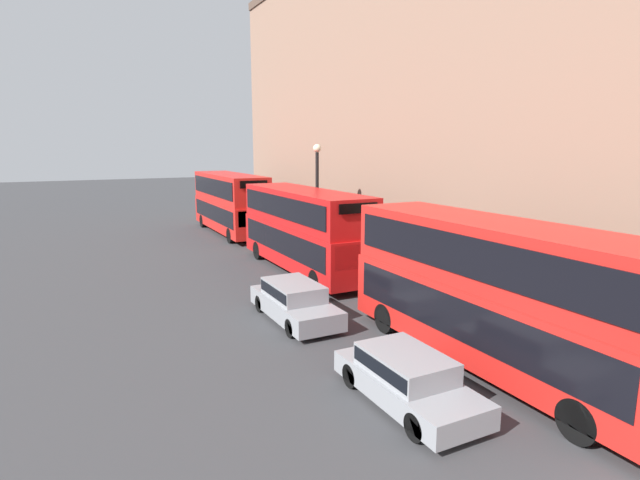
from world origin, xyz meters
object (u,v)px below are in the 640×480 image
object	(u,v)px
bus_second_in_queue	(304,227)
car_hatchback	(294,300)
pedestrian	(257,218)
bus_third_in_queue	(230,201)
bus_leading	(495,289)
car_dark_sedan	(407,377)

from	to	relation	value
bus_second_in_queue	car_hatchback	size ratio (longest dim) A/B	2.28
bus_second_in_queue	pedestrian	distance (m)	13.92
bus_third_in_queue	car_hatchback	world-z (taller)	bus_third_in_queue
bus_third_in_queue	pedestrian	bearing A→B (deg)	24.16
bus_leading	car_hatchback	world-z (taller)	bus_leading
bus_second_in_queue	car_dark_sedan	xyz separation A→B (m)	(-3.40, -13.15, -1.60)
car_hatchback	car_dark_sedan	bearing A→B (deg)	-90.00
bus_third_in_queue	car_dark_sedan	xyz separation A→B (m)	(-3.40, -25.72, -1.68)
bus_leading	car_dark_sedan	distance (m)	3.82
car_dark_sedan	pedestrian	bearing A→B (deg)	77.80
bus_leading	car_hatchback	bearing A→B (deg)	118.87
bus_third_in_queue	car_hatchback	xyz separation A→B (m)	(-3.40, -18.97, -1.63)
car_hatchback	pedestrian	xyz separation A→B (m)	(5.79, 20.04, 0.11)
car_hatchback	bus_third_in_queue	bearing A→B (deg)	79.84
bus_leading	car_dark_sedan	bearing A→B (deg)	-170.25
car_dark_sedan	car_hatchback	bearing A→B (deg)	90.00
bus_leading	pedestrian	size ratio (longest dim) A/B	5.72
bus_leading	bus_third_in_queue	xyz separation A→B (m)	(0.00, 25.13, 0.04)
car_dark_sedan	pedestrian	xyz separation A→B (m)	(5.79, 26.79, 0.16)
bus_leading	car_dark_sedan	world-z (taller)	bus_leading
bus_second_in_queue	car_dark_sedan	distance (m)	13.68
bus_second_in_queue	car_dark_sedan	world-z (taller)	bus_second_in_queue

